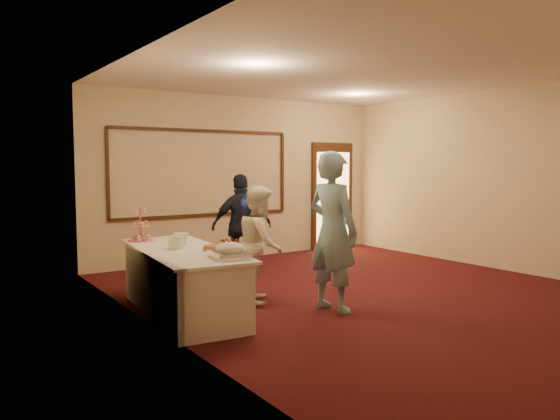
{
  "coord_description": "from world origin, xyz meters",
  "views": [
    {
      "loc": [
        -5.1,
        -5.37,
        1.75
      ],
      "look_at": [
        -1.09,
        0.6,
        1.15
      ],
      "focal_mm": 35.0,
      "sensor_mm": 36.0,
      "label": 1
    }
  ],
  "objects_px": {
    "tart": "(214,248)",
    "guest": "(242,226)",
    "plate_stack_a": "(176,242)",
    "plate_stack_b": "(181,239)",
    "pavlova_tray": "(229,250)",
    "buffet_table": "(182,281)",
    "man": "(333,232)",
    "cupcake_stand": "(141,228)",
    "woman": "(261,244)"
  },
  "relations": [
    {
      "from": "buffet_table",
      "to": "pavlova_tray",
      "type": "bearing_deg",
      "value": -78.5
    },
    {
      "from": "plate_stack_a",
      "to": "guest",
      "type": "height_order",
      "value": "guest"
    },
    {
      "from": "tart",
      "to": "woman",
      "type": "bearing_deg",
      "value": 21.92
    },
    {
      "from": "plate_stack_b",
      "to": "buffet_table",
      "type": "bearing_deg",
      "value": -111.34
    },
    {
      "from": "tart",
      "to": "woman",
      "type": "distance_m",
      "value": 0.9
    },
    {
      "from": "plate_stack_b",
      "to": "man",
      "type": "height_order",
      "value": "man"
    },
    {
      "from": "plate_stack_a",
      "to": "plate_stack_b",
      "type": "height_order",
      "value": "plate_stack_a"
    },
    {
      "from": "pavlova_tray",
      "to": "guest",
      "type": "distance_m",
      "value": 2.7
    },
    {
      "from": "plate_stack_b",
      "to": "guest",
      "type": "relative_size",
      "value": 0.11
    },
    {
      "from": "pavlova_tray",
      "to": "tart",
      "type": "distance_m",
      "value": 0.52
    },
    {
      "from": "tart",
      "to": "woman",
      "type": "height_order",
      "value": "woman"
    },
    {
      "from": "pavlova_tray",
      "to": "man",
      "type": "height_order",
      "value": "man"
    },
    {
      "from": "cupcake_stand",
      "to": "plate_stack_b",
      "type": "bearing_deg",
      "value": -68.13
    },
    {
      "from": "plate_stack_a",
      "to": "man",
      "type": "bearing_deg",
      "value": -29.16
    },
    {
      "from": "buffet_table",
      "to": "woman",
      "type": "bearing_deg",
      "value": 0.4
    },
    {
      "from": "plate_stack_a",
      "to": "tart",
      "type": "xyz_separation_m",
      "value": [
        0.31,
        -0.36,
        -0.05
      ]
    },
    {
      "from": "man",
      "to": "woman",
      "type": "height_order",
      "value": "man"
    },
    {
      "from": "woman",
      "to": "plate_stack_b",
      "type": "bearing_deg",
      "value": 111.0
    },
    {
      "from": "pavlova_tray",
      "to": "plate_stack_b",
      "type": "distance_m",
      "value": 1.1
    },
    {
      "from": "tart",
      "to": "man",
      "type": "relative_size",
      "value": 0.15
    },
    {
      "from": "buffet_table",
      "to": "plate_stack_a",
      "type": "distance_m",
      "value": 0.46
    },
    {
      "from": "plate_stack_b",
      "to": "tart",
      "type": "xyz_separation_m",
      "value": [
        0.15,
        -0.59,
        -0.05
      ]
    },
    {
      "from": "buffet_table",
      "to": "woman",
      "type": "distance_m",
      "value": 1.14
    },
    {
      "from": "pavlova_tray",
      "to": "plate_stack_b",
      "type": "xyz_separation_m",
      "value": [
        -0.07,
        1.1,
        -0.0
      ]
    },
    {
      "from": "buffet_table",
      "to": "tart",
      "type": "height_order",
      "value": "tart"
    },
    {
      "from": "man",
      "to": "guest",
      "type": "bearing_deg",
      "value": -11.14
    },
    {
      "from": "guest",
      "to": "cupcake_stand",
      "type": "bearing_deg",
      "value": 31.43
    },
    {
      "from": "tart",
      "to": "cupcake_stand",
      "type": "bearing_deg",
      "value": 108.53
    },
    {
      "from": "tart",
      "to": "man",
      "type": "distance_m",
      "value": 1.42
    },
    {
      "from": "plate_stack_b",
      "to": "man",
      "type": "distance_m",
      "value": 1.84
    },
    {
      "from": "buffet_table",
      "to": "plate_stack_b",
      "type": "relative_size",
      "value": 13.71
    },
    {
      "from": "plate_stack_a",
      "to": "woman",
      "type": "distance_m",
      "value": 1.14
    },
    {
      "from": "cupcake_stand",
      "to": "plate_stack_a",
      "type": "xyz_separation_m",
      "value": [
        0.11,
        -0.89,
        -0.09
      ]
    },
    {
      "from": "plate_stack_a",
      "to": "plate_stack_b",
      "type": "xyz_separation_m",
      "value": [
        0.15,
        0.22,
        -0.0
      ]
    },
    {
      "from": "pavlova_tray",
      "to": "plate_stack_a",
      "type": "bearing_deg",
      "value": 104.3
    },
    {
      "from": "plate_stack_a",
      "to": "tart",
      "type": "distance_m",
      "value": 0.48
    },
    {
      "from": "guest",
      "to": "tart",
      "type": "bearing_deg",
      "value": 67.59
    },
    {
      "from": "plate_stack_a",
      "to": "woman",
      "type": "xyz_separation_m",
      "value": [
        1.14,
        -0.03,
        -0.11
      ]
    },
    {
      "from": "pavlova_tray",
      "to": "tart",
      "type": "bearing_deg",
      "value": 80.71
    },
    {
      "from": "plate_stack_a",
      "to": "tart",
      "type": "height_order",
      "value": "plate_stack_a"
    },
    {
      "from": "buffet_table",
      "to": "tart",
      "type": "bearing_deg",
      "value": -52.08
    },
    {
      "from": "cupcake_stand",
      "to": "man",
      "type": "bearing_deg",
      "value": -46.06
    },
    {
      "from": "pavlova_tray",
      "to": "guest",
      "type": "xyz_separation_m",
      "value": [
        1.46,
        2.27,
        -0.05
      ]
    },
    {
      "from": "cupcake_stand",
      "to": "tart",
      "type": "bearing_deg",
      "value": -71.47
    },
    {
      "from": "tart",
      "to": "guest",
      "type": "distance_m",
      "value": 2.23
    },
    {
      "from": "cupcake_stand",
      "to": "guest",
      "type": "distance_m",
      "value": 1.87
    },
    {
      "from": "plate_stack_b",
      "to": "tart",
      "type": "distance_m",
      "value": 0.61
    },
    {
      "from": "plate_stack_a",
      "to": "pavlova_tray",
      "type": "bearing_deg",
      "value": -75.7
    },
    {
      "from": "tart",
      "to": "plate_stack_a",
      "type": "bearing_deg",
      "value": 130.27
    },
    {
      "from": "man",
      "to": "cupcake_stand",
      "type": "bearing_deg",
      "value": 34.63
    }
  ]
}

